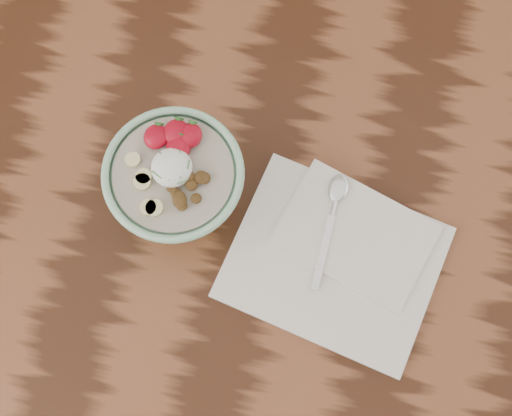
% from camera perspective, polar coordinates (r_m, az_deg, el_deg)
% --- Properties ---
extents(table, '(1.60, 0.90, 0.75)m').
position_cam_1_polar(table, '(1.15, 0.30, 0.87)').
color(table, '#361A0D').
rests_on(table, ground).
extents(breakfast_bowl, '(0.19, 0.19, 0.13)m').
position_cam_1_polar(breakfast_bowl, '(0.99, -6.42, 2.13)').
color(breakfast_bowl, '#99CEA9').
rests_on(breakfast_bowl, table).
extents(napkin, '(0.33, 0.29, 0.02)m').
position_cam_1_polar(napkin, '(1.03, 6.59, -3.87)').
color(napkin, white).
rests_on(napkin, table).
extents(spoon, '(0.03, 0.17, 0.01)m').
position_cam_1_polar(spoon, '(1.03, 6.32, 0.33)').
color(spoon, silver).
rests_on(spoon, napkin).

